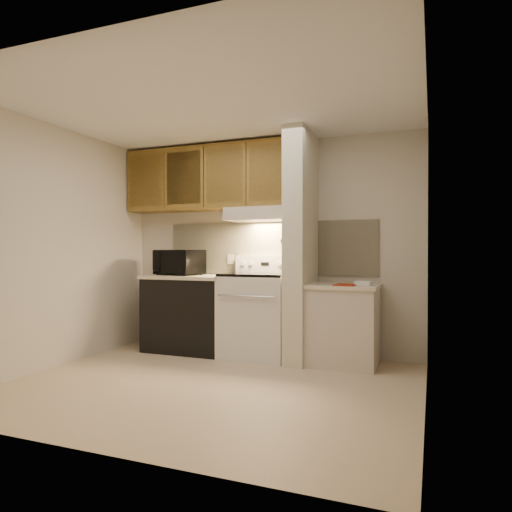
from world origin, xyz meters
The scene contains 50 objects.
floor centered at (0.00, 0.00, 0.00)m, with size 3.60×3.60×0.00m, color #C9B190.
ceiling centered at (0.00, 0.00, 2.50)m, with size 3.60×3.60×0.00m, color white.
wall_back centered at (0.00, 1.50, 1.25)m, with size 3.60×0.02×2.50m, color beige.
wall_left centered at (-1.80, 0.00, 1.25)m, with size 0.02×3.00×2.50m, color beige.
wall_right centered at (1.80, 0.00, 1.25)m, with size 0.02×3.00×2.50m, color beige.
backsplash centered at (0.00, 1.49, 1.24)m, with size 2.60×0.02×0.63m, color beige.
range_body centered at (0.00, 1.16, 0.46)m, with size 0.76×0.65×0.92m, color silver.
oven_window centered at (0.00, 0.84, 0.50)m, with size 0.50×0.01×0.30m, color black.
oven_handle centered at (0.00, 0.80, 0.72)m, with size 0.02×0.02×0.65m, color silver.
cooktop centered at (0.00, 1.16, 0.94)m, with size 0.74×0.64×0.03m, color black.
range_backguard centered at (0.00, 1.44, 1.05)m, with size 0.76×0.08×0.20m, color silver.
range_display centered at (0.00, 1.40, 1.05)m, with size 0.10×0.01×0.04m, color black.
range_knob_left_outer centered at (-0.28, 1.40, 1.05)m, with size 0.05×0.05×0.02m, color silver.
range_knob_left_inner centered at (-0.18, 1.40, 1.05)m, with size 0.05×0.05×0.02m, color silver.
range_knob_right_inner centered at (0.18, 1.40, 1.05)m, with size 0.05×0.05×0.02m, color silver.
range_knob_right_outer centered at (0.28, 1.40, 1.05)m, with size 0.05×0.05×0.02m, color silver.
dishwasher_front centered at (-0.88, 1.17, 0.43)m, with size 1.00×0.63×0.87m, color black.
left_countertop centered at (-0.88, 1.17, 0.89)m, with size 1.04×0.67×0.04m, color beige.
spoon_rest centered at (-0.48, 1.36, 0.92)m, with size 0.24×0.08×0.02m, color black.
teal_jar centered at (-0.83, 1.39, 0.96)m, with size 0.09×0.09×0.10m, color #26595A.
outlet centered at (-0.48, 1.48, 1.10)m, with size 0.08×0.01×0.12m, color beige.
microwave centered at (-1.02, 1.16, 1.06)m, with size 0.55×0.37×0.30m, color black.
partition_pillar centered at (0.51, 1.15, 1.25)m, with size 0.22×0.70×2.50m, color beige.
pillar_trim centered at (0.39, 1.15, 1.30)m, with size 0.01×0.70×0.04m, color olive.
knife_strip centered at (0.39, 1.10, 1.32)m, with size 0.02×0.42×0.04m, color black.
knife_blade_a centered at (0.38, 0.93, 1.22)m, with size 0.01×0.04×0.16m, color silver.
knife_handle_a centered at (0.38, 0.93, 1.37)m, with size 0.02×0.02×0.10m, color black.
knife_blade_b centered at (0.38, 1.02, 1.21)m, with size 0.01×0.04×0.18m, color silver.
knife_handle_b centered at (0.38, 1.02, 1.37)m, with size 0.02×0.02×0.10m, color black.
knife_blade_c centered at (0.38, 1.09, 1.20)m, with size 0.01×0.04×0.20m, color silver.
knife_handle_c centered at (0.38, 1.11, 1.37)m, with size 0.02×0.02×0.10m, color black.
knife_blade_d centered at (0.38, 1.19, 1.22)m, with size 0.01×0.04×0.16m, color silver.
knife_handle_d centered at (0.38, 1.19, 1.37)m, with size 0.02×0.02×0.10m, color black.
knife_blade_e centered at (0.38, 1.27, 1.21)m, with size 0.01×0.04×0.18m, color silver.
knife_handle_e centered at (0.38, 1.26, 1.37)m, with size 0.02×0.02×0.10m, color black.
oven_mitt centered at (0.38, 1.32, 1.16)m, with size 0.03×0.09×0.21m, color gray.
right_cab_base centered at (0.97, 1.15, 0.40)m, with size 0.70×0.60×0.81m, color beige.
right_countertop centered at (0.97, 1.15, 0.83)m, with size 0.74×0.64×0.04m, color beige.
red_folder centered at (1.02, 1.00, 0.85)m, with size 0.21×0.29×0.01m, color #98260E.
white_box centered at (1.19, 1.05, 0.87)m, with size 0.16×0.11×0.04m, color white.
range_hood centered at (0.00, 1.28, 1.62)m, with size 0.78×0.44×0.15m, color beige.
hood_lip centered at (0.00, 1.07, 1.58)m, with size 0.78×0.04×0.06m, color beige.
upper_cabinets centered at (-0.69, 1.32, 2.08)m, with size 2.18×0.33×0.77m, color olive.
cab_door_a centered at (-1.51, 1.17, 2.08)m, with size 0.46×0.01×0.63m, color olive.
cab_gap_a centered at (-1.23, 1.16, 2.08)m, with size 0.01×0.01×0.73m, color black.
cab_door_b centered at (-0.96, 1.17, 2.08)m, with size 0.46×0.01×0.63m, color olive.
cab_gap_b centered at (-0.69, 1.16, 2.08)m, with size 0.01×0.01×0.73m, color black.
cab_door_c centered at (-0.42, 1.17, 2.08)m, with size 0.46×0.01×0.63m, color olive.
cab_gap_c centered at (-0.14, 1.16, 2.08)m, with size 0.01×0.01×0.73m, color black.
cab_door_d centered at (0.13, 1.17, 2.08)m, with size 0.46×0.01×0.63m, color olive.
Camera 1 is at (1.85, -3.66, 1.19)m, focal length 32.00 mm.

